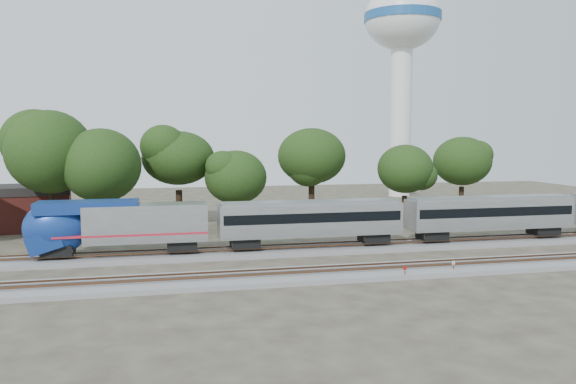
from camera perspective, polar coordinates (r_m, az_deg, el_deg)
ground at (r=49.33m, az=1.56°, el=-7.53°), size 160.00×160.00×0.00m
track_far at (r=54.99m, az=0.04°, el=-5.94°), size 160.00×5.00×0.73m
track_near at (r=45.52m, az=2.79°, el=-8.40°), size 160.00×5.00×0.73m
switch_stand_red at (r=45.69m, az=11.78°, el=-7.85°), size 0.33×0.09×1.06m
switch_stand_white at (r=48.35m, az=16.46°, el=-7.18°), size 0.34×0.14×1.11m
switch_lever at (r=46.17m, az=9.83°, el=-8.34°), size 0.56×0.41×0.30m
water_tower at (r=110.07m, az=11.51°, el=14.83°), size 14.16×14.16×39.20m
brick_building at (r=75.26m, az=-25.37°, el=-1.44°), size 11.99×9.15×5.34m
tree_1 at (r=67.62m, az=-23.03°, el=3.76°), size 9.72×9.72×13.70m
tree_2 at (r=65.65m, az=-18.42°, el=2.57°), size 8.21×8.21×11.58m
tree_3 at (r=70.39m, az=-11.08°, el=3.39°), size 8.77×8.77×12.37m
tree_4 at (r=67.42m, az=-5.33°, el=1.48°), size 6.52×6.52×9.19m
tree_5 at (r=75.15m, az=2.42°, el=3.65°), size 8.81×8.81×12.42m
tree_6 at (r=71.20m, az=11.80°, el=2.29°), size 7.38×7.38×10.40m
tree_7 at (r=82.71m, az=17.29°, el=3.00°), size 7.95×7.95×11.21m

